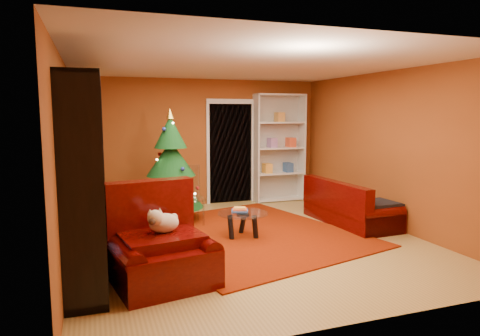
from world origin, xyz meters
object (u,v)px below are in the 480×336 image
object	(u,v)px
gift_box_green	(172,217)
rug	(246,234)
media_unit	(85,174)
gift_box_teal	(152,213)
armchair	(162,244)
coffee_table	(243,225)
gift_box_red	(161,203)
white_bookshelf	(279,148)
dog	(164,223)
acrylic_chair	(190,199)
sofa	(351,201)
christmas_tree	(171,167)

from	to	relation	value
gift_box_green	rug	bearing A→B (deg)	-44.85
media_unit	gift_box_teal	size ratio (longest dim) A/B	9.28
armchair	coffee_table	world-z (taller)	armchair
gift_box_red	white_bookshelf	world-z (taller)	white_bookshelf
gift_box_teal	coffee_table	world-z (taller)	coffee_table
white_bookshelf	dog	xyz separation A→B (m)	(-3.10, -3.72, -0.48)
gift_box_red	armchair	world-z (taller)	armchair
gift_box_teal	gift_box_green	distance (m)	0.43
dog	acrylic_chair	distance (m)	2.46
gift_box_green	sofa	size ratio (longest dim) A/B	0.14
media_unit	armchair	size ratio (longest dim) A/B	2.60
christmas_tree	armchair	xyz separation A→B (m)	(-0.60, -2.75, -0.52)
armchair	dog	world-z (taller)	armchair
gift_box_teal	dog	distance (m)	2.79
rug	sofa	distance (m)	1.99
gift_box_green	media_unit	bearing A→B (deg)	-131.16
coffee_table	gift_box_teal	bearing A→B (deg)	129.42
gift_box_green	gift_box_red	xyz separation A→B (m)	(-0.01, 1.25, -0.01)
rug	coffee_table	world-z (taller)	coffee_table
gift_box_teal	acrylic_chair	world-z (taller)	acrylic_chair
gift_box_red	armchair	bearing A→B (deg)	-98.45
gift_box_red	dog	size ratio (longest dim) A/B	0.59
media_unit	armchair	xyz separation A→B (m)	(0.78, -0.94, -0.70)
rug	christmas_tree	distance (m)	1.85
white_bookshelf	dog	world-z (taller)	white_bookshelf
christmas_tree	coffee_table	size ratio (longest dim) A/B	2.59
gift_box_green	gift_box_red	bearing A→B (deg)	90.41
christmas_tree	white_bookshelf	size ratio (longest dim) A/B	0.84
gift_box_green	christmas_tree	bearing A→B (deg)	81.41
acrylic_chair	gift_box_teal	bearing A→B (deg)	143.22
gift_box_green	dog	bearing A→B (deg)	-102.20
gift_box_teal	rug	bearing A→B (deg)	-45.14
christmas_tree	gift_box_green	world-z (taller)	christmas_tree
gift_box_teal	sofa	distance (m)	3.48
media_unit	gift_box_teal	bearing A→B (deg)	62.02
sofa	acrylic_chair	xyz separation A→B (m)	(-2.67, 0.81, 0.07)
media_unit	christmas_tree	distance (m)	2.29
christmas_tree	dog	size ratio (longest dim) A/B	5.01
coffee_table	dog	bearing A→B (deg)	-137.42
media_unit	rug	bearing A→B (deg)	14.88
armchair	acrylic_chair	size ratio (longest dim) A/B	1.26
acrylic_chair	christmas_tree	bearing A→B (deg)	121.29
rug	armchair	world-z (taller)	armchair
gift_box_red	gift_box_green	bearing A→B (deg)	-89.59
gift_box_teal	armchair	distance (m)	2.82
sofa	acrylic_chair	bearing A→B (deg)	70.22
gift_box_red	dog	bearing A→B (deg)	-97.97
rug	acrylic_chair	bearing A→B (deg)	129.14
christmas_tree	armchair	size ratio (longest dim) A/B	1.73
sofa	acrylic_chair	distance (m)	2.79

